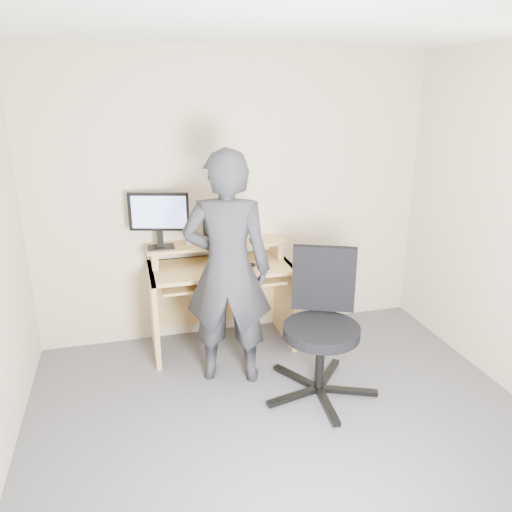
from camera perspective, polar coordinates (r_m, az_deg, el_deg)
name	(u,v)px	position (r m, az deg, el deg)	size (l,w,h in m)	color
ground	(298,448)	(3.43, 4.79, -21.00)	(3.50, 3.50, 0.00)	#5A5A5F
back_wall	(235,199)	(4.41, -2.40, 6.53)	(3.50, 0.02, 2.50)	#BDB196
ceiling	(312,18)	(2.65, 6.41, 25.44)	(3.50, 3.50, 0.02)	white
desk	(219,284)	(4.38, -4.20, -3.25)	(1.20, 0.60, 0.91)	tan
monitor	(159,215)	(4.16, -11.03, 4.59)	(0.49, 0.17, 0.47)	black
external_drive	(208,231)	(4.29, -5.47, 2.81)	(0.07, 0.13, 0.20)	black
travel_mug	(219,233)	(4.29, -4.21, 2.58)	(0.07, 0.07, 0.17)	#B8B8BD
smartphone	(253,241)	(4.33, -0.30, 1.73)	(0.07, 0.13, 0.01)	black
charger	(202,244)	(4.22, -6.20, 1.32)	(0.04, 0.04, 0.04)	black
headphones	(196,242)	(4.34, -6.92, 1.64)	(0.16, 0.16, 0.02)	silver
keyboard	(218,279)	(4.17, -4.32, -2.64)	(0.46, 0.18, 0.03)	black
mouse	(250,265)	(4.18, -0.67, -1.03)	(0.10, 0.06, 0.04)	black
office_chair	(322,319)	(3.70, 7.54, -7.17)	(0.84, 0.82, 1.06)	black
person	(227,270)	(3.70, -3.29, -1.59)	(0.66, 0.43, 1.80)	black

